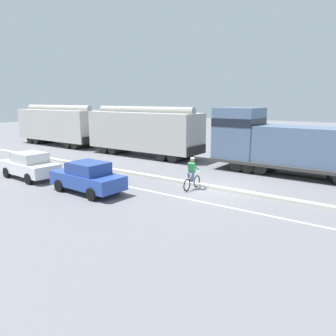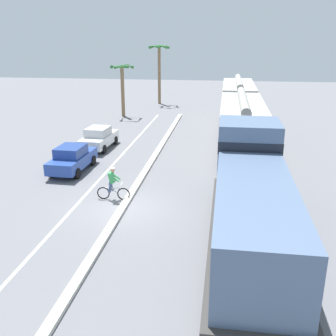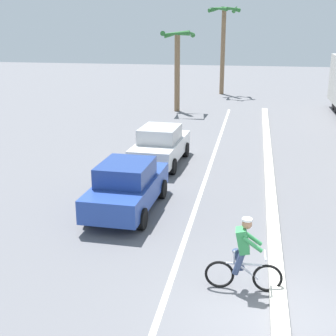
# 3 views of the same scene
# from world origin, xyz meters

# --- Properties ---
(ground_plane) EXTENTS (120.00, 120.00, 0.00)m
(ground_plane) POSITION_xyz_m (0.00, 0.00, 0.00)
(ground_plane) COLOR slate
(median_curb) EXTENTS (0.36, 36.00, 0.16)m
(median_curb) POSITION_xyz_m (0.00, 6.00, 0.08)
(median_curb) COLOR beige
(median_curb) RESTS_ON ground
(lane_stripe) EXTENTS (0.14, 36.00, 0.01)m
(lane_stripe) POSITION_xyz_m (-2.40, 6.00, 0.00)
(lane_stripe) COLOR silver
(lane_stripe) RESTS_ON ground
(locomotive) EXTENTS (3.10, 11.61, 4.20)m
(locomotive) POSITION_xyz_m (5.85, -2.29, 1.80)
(locomotive) COLOR slate
(locomotive) RESTS_ON ground
(hopper_car_lead) EXTENTS (2.90, 10.60, 4.18)m
(hopper_car_lead) POSITION_xyz_m (5.85, 9.86, 2.08)
(hopper_car_lead) COLOR #AEACA4
(hopper_car_lead) RESTS_ON ground
(hopper_car_middle) EXTENTS (2.90, 10.60, 4.18)m
(hopper_car_middle) POSITION_xyz_m (5.85, 21.46, 2.08)
(hopper_car_middle) COLOR #B7B4AD
(hopper_car_middle) RESTS_ON ground
(parked_car_blue) EXTENTS (1.93, 4.25, 1.62)m
(parked_car_blue) POSITION_xyz_m (-4.49, 4.95, 0.82)
(parked_car_blue) COLOR #28479E
(parked_car_blue) RESTS_ON ground
(parked_car_white) EXTENTS (1.99, 4.28, 1.62)m
(parked_car_white) POSITION_xyz_m (-4.49, 10.23, 0.82)
(parked_car_white) COLOR silver
(parked_car_white) RESTS_ON ground
(cyclist) EXTENTS (1.71, 0.48, 1.71)m
(cyclist) POSITION_xyz_m (-0.78, 0.93, 0.82)
(cyclist) COLOR black
(cyclist) RESTS_ON ground
(palm_tree_near) EXTENTS (2.72, 2.79, 7.19)m
(palm_tree_near) POSITION_xyz_m (-3.51, 31.49, 5.32)
(palm_tree_near) COLOR #846647
(palm_tree_near) RESTS_ON ground
(palm_tree_far) EXTENTS (2.24, 2.28, 5.44)m
(palm_tree_far) POSITION_xyz_m (-5.89, 22.75, 3.88)
(palm_tree_far) COLOR #846647
(palm_tree_far) RESTS_ON ground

